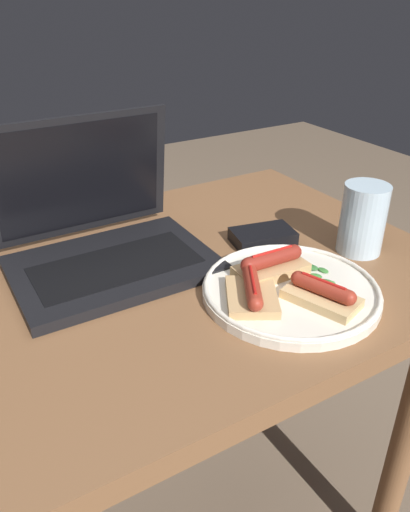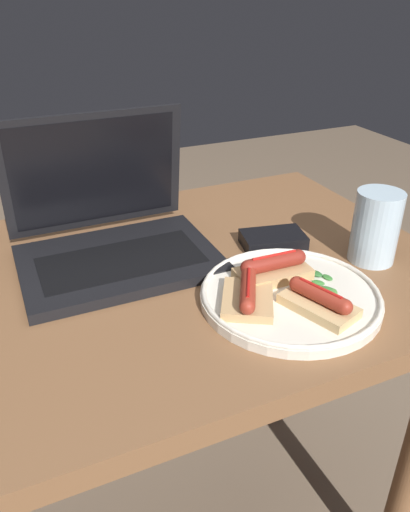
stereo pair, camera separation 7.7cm
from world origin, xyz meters
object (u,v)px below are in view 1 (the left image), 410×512
(laptop, at_px, (104,239))
(external_drive, at_px, (263,237))
(drinking_glass, at_px, (363,219))
(plate, at_px, (291,290))

(laptop, xyz_separation_m, external_drive, (0.28, -0.08, -0.03))
(drinking_glass, xyz_separation_m, external_drive, (-0.13, 0.11, -0.05))
(plate, distance_m, drinking_glass, 0.22)
(laptop, height_order, drinking_glass, laptop)
(drinking_glass, distance_m, external_drive, 0.18)
(plate, xyz_separation_m, drinking_glass, (0.20, 0.05, 0.05))
(laptop, distance_m, drinking_glass, 0.46)
(plate, distance_m, external_drive, 0.18)
(laptop, xyz_separation_m, drinking_glass, (0.41, -0.20, 0.02))
(external_drive, bearing_deg, plate, -100.90)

